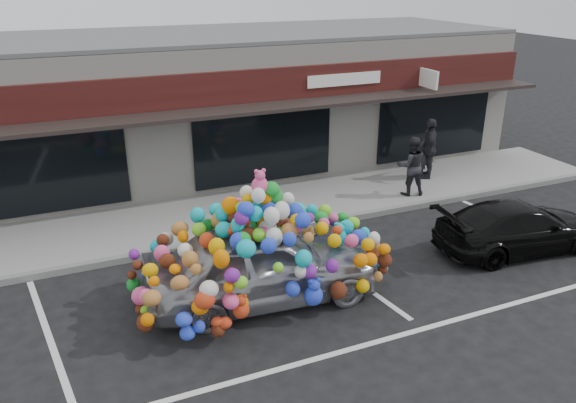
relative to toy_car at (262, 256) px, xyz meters
name	(u,v)px	position (x,y,z in m)	size (l,w,h in m)	color
ground	(222,303)	(-0.81, 0.15, -0.96)	(90.00, 90.00, 0.00)	black
shop_building	(139,107)	(-0.81, 8.59, 1.20)	(24.00, 7.20, 4.31)	silver
sidewalk	(177,223)	(-0.81, 4.15, -0.89)	(26.00, 3.00, 0.15)	gray
kerb	(191,247)	(-0.81, 2.65, -0.89)	(26.00, 0.18, 0.16)	slate
parking_stripe_left	(48,335)	(-4.01, 0.35, -0.96)	(0.12, 4.40, 0.01)	silver
parking_stripe_mid	(342,271)	(1.99, 0.35, -0.96)	(0.12, 4.40, 0.01)	silver
parking_stripe_right	(529,229)	(7.39, 0.35, -0.96)	(0.12, 4.40, 0.01)	silver
lane_line	(370,344)	(1.19, -2.15, -0.96)	(14.00, 0.12, 0.01)	silver
toy_car	(262,256)	(0.00, 0.00, 0.00)	(3.29, 5.01, 2.84)	#B7BFC3
black_sedan	(519,227)	(6.25, -0.35, -0.38)	(4.03, 1.64, 1.17)	black
pedestrian_a	(427,152)	(7.09, 4.41, -0.04)	(0.56, 0.37, 1.54)	black
pedestrian_b	(411,166)	(5.75, 3.32, 0.04)	(0.83, 0.65, 1.71)	black
pedestrian_c	(429,148)	(7.09, 4.30, 0.12)	(0.45, 1.09, 1.86)	black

